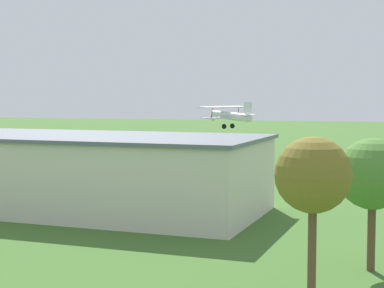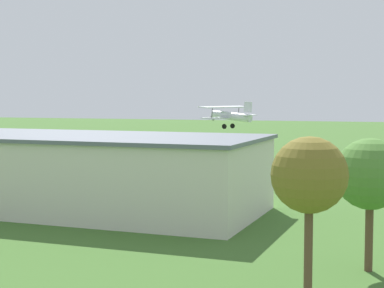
% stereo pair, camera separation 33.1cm
% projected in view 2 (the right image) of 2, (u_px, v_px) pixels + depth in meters
% --- Properties ---
extents(ground_plane, '(400.00, 400.00, 0.00)m').
position_uv_depth(ground_plane, '(228.00, 175.00, 87.95)').
color(ground_plane, '#3D6628').
extents(hangar, '(34.88, 16.98, 7.28)m').
position_uv_depth(hangar, '(84.00, 172.00, 60.80)').
color(hangar, beige).
rests_on(hangar, ground_plane).
extents(biplane, '(6.77, 9.62, 3.53)m').
position_uv_depth(biplane, '(229.00, 115.00, 81.19)').
color(biplane, silver).
extents(person_watching_takeoff, '(0.47, 0.47, 1.60)m').
position_uv_depth(person_watching_takeoff, '(227.00, 185.00, 72.72)').
color(person_watching_takeoff, '#B23333').
rests_on(person_watching_takeoff, ground_plane).
extents(person_walking_on_apron, '(0.47, 0.47, 1.64)m').
position_uv_depth(person_walking_on_apron, '(230.00, 182.00, 74.56)').
color(person_walking_on_apron, '#33723F').
rests_on(person_walking_on_apron, ground_plane).
extents(tree_behind_hangar_right, '(3.94, 3.94, 8.95)m').
position_uv_depth(tree_behind_hangar_right, '(309.00, 176.00, 31.97)').
color(tree_behind_hangar_right, brown).
rests_on(tree_behind_hangar_right, ground_plane).
extents(tree_near_perimeter_road, '(4.48, 4.48, 8.39)m').
position_uv_depth(tree_near_perimeter_road, '(370.00, 175.00, 39.20)').
color(tree_near_perimeter_road, brown).
rests_on(tree_near_perimeter_road, ground_plane).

